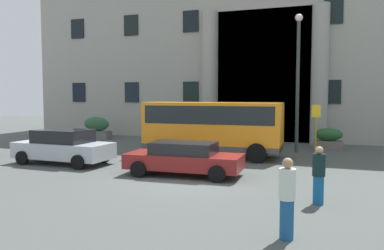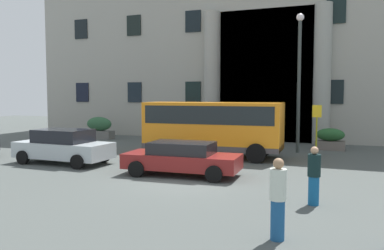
{
  "view_description": "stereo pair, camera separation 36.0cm",
  "coord_description": "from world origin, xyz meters",
  "px_view_note": "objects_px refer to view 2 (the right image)",
  "views": [
    {
      "loc": [
        5.09,
        -13.45,
        3.13
      ],
      "look_at": [
        -1.57,
        4.74,
        1.63
      ],
      "focal_mm": 37.43,
      "sensor_mm": 36.0,
      "label": 1
    },
    {
      "loc": [
        5.43,
        -13.32,
        3.13
      ],
      "look_at": [
        -1.57,
        4.74,
        1.63
      ],
      "focal_mm": 37.43,
      "sensor_mm": 36.0,
      "label": 2
    }
  ],
  "objects_px": {
    "bus_stop_sign": "(317,125)",
    "parked_estate_mid": "(64,146)",
    "hedge_planter_west": "(330,139)",
    "pedestrian_woman_with_bag": "(278,199)",
    "pedestrian_woman_dark_dress": "(314,176)",
    "parked_coupe_end": "(182,158)",
    "hedge_planter_far_west": "(99,128)",
    "orange_minibus": "(213,124)",
    "scooter_by_planter": "(167,152)",
    "lamppost_plaza_centre": "(299,72)"
  },
  "relations": [
    {
      "from": "parked_estate_mid",
      "to": "parked_coupe_end",
      "type": "distance_m",
      "value": 6.05
    },
    {
      "from": "pedestrian_woman_with_bag",
      "to": "bus_stop_sign",
      "type": "bearing_deg",
      "value": 72.28
    },
    {
      "from": "pedestrian_woman_with_bag",
      "to": "lamppost_plaza_centre",
      "type": "bearing_deg",
      "value": 76.72
    },
    {
      "from": "parked_estate_mid",
      "to": "hedge_planter_west",
      "type": "bearing_deg",
      "value": 41.14
    },
    {
      "from": "hedge_planter_far_west",
      "to": "lamppost_plaza_centre",
      "type": "height_order",
      "value": "lamppost_plaza_centre"
    },
    {
      "from": "lamppost_plaza_centre",
      "to": "orange_minibus",
      "type": "bearing_deg",
      "value": -141.26
    },
    {
      "from": "parked_estate_mid",
      "to": "pedestrian_woman_dark_dress",
      "type": "xyz_separation_m",
      "value": [
        11.07,
        -3.02,
        0.06
      ]
    },
    {
      "from": "hedge_planter_far_west",
      "to": "scooter_by_planter",
      "type": "xyz_separation_m",
      "value": [
        8.54,
        -7.13,
        -0.28
      ]
    },
    {
      "from": "pedestrian_woman_dark_dress",
      "to": "orange_minibus",
      "type": "bearing_deg",
      "value": 110.65
    },
    {
      "from": "parked_estate_mid",
      "to": "pedestrian_woman_with_bag",
      "type": "distance_m",
      "value": 12.21
    },
    {
      "from": "bus_stop_sign",
      "to": "parked_estate_mid",
      "type": "relative_size",
      "value": 0.58
    },
    {
      "from": "bus_stop_sign",
      "to": "parked_estate_mid",
      "type": "xyz_separation_m",
      "value": [
        -10.52,
        -5.87,
        -0.82
      ]
    },
    {
      "from": "bus_stop_sign",
      "to": "pedestrian_woman_with_bag",
      "type": "distance_m",
      "value": 12.03
    },
    {
      "from": "hedge_planter_far_west",
      "to": "parked_coupe_end",
      "type": "bearing_deg",
      "value": -43.11
    },
    {
      "from": "pedestrian_woman_dark_dress",
      "to": "pedestrian_woman_with_bag",
      "type": "relative_size",
      "value": 0.94
    },
    {
      "from": "pedestrian_woman_dark_dress",
      "to": "lamppost_plaza_centre",
      "type": "bearing_deg",
      "value": 83.0
    },
    {
      "from": "hedge_planter_west",
      "to": "hedge_planter_far_west",
      "type": "bearing_deg",
      "value": 179.83
    },
    {
      "from": "hedge_planter_far_west",
      "to": "pedestrian_woman_dark_dress",
      "type": "bearing_deg",
      "value": -38.29
    },
    {
      "from": "orange_minibus",
      "to": "bus_stop_sign",
      "type": "bearing_deg",
      "value": 16.69
    },
    {
      "from": "bus_stop_sign",
      "to": "scooter_by_planter",
      "type": "height_order",
      "value": "bus_stop_sign"
    },
    {
      "from": "hedge_planter_far_west",
      "to": "lamppost_plaza_centre",
      "type": "bearing_deg",
      "value": -7.73
    },
    {
      "from": "pedestrian_woman_dark_dress",
      "to": "pedestrian_woman_with_bag",
      "type": "distance_m",
      "value": 3.15
    },
    {
      "from": "hedge_planter_far_west",
      "to": "parked_estate_mid",
      "type": "relative_size",
      "value": 0.46
    },
    {
      "from": "parked_coupe_end",
      "to": "pedestrian_woman_dark_dress",
      "type": "height_order",
      "value": "pedestrian_woman_dark_dress"
    },
    {
      "from": "orange_minibus",
      "to": "scooter_by_planter",
      "type": "bearing_deg",
      "value": -125.77
    },
    {
      "from": "bus_stop_sign",
      "to": "pedestrian_woman_dark_dress",
      "type": "bearing_deg",
      "value": -86.47
    },
    {
      "from": "lamppost_plaza_centre",
      "to": "bus_stop_sign",
      "type": "bearing_deg",
      "value": -52.71
    },
    {
      "from": "hedge_planter_west",
      "to": "pedestrian_woman_with_bag",
      "type": "height_order",
      "value": "pedestrian_woman_with_bag"
    },
    {
      "from": "parked_estate_mid",
      "to": "hedge_planter_far_west",
      "type": "bearing_deg",
      "value": 117.06
    },
    {
      "from": "hedge_planter_west",
      "to": "parked_estate_mid",
      "type": "bearing_deg",
      "value": -140.64
    },
    {
      "from": "orange_minibus",
      "to": "parked_coupe_end",
      "type": "distance_m",
      "value": 4.88
    },
    {
      "from": "scooter_by_planter",
      "to": "orange_minibus",
      "type": "bearing_deg",
      "value": 66.61
    },
    {
      "from": "hedge_planter_west",
      "to": "pedestrian_woman_dark_dress",
      "type": "height_order",
      "value": "pedestrian_woman_dark_dress"
    },
    {
      "from": "parked_estate_mid",
      "to": "scooter_by_planter",
      "type": "relative_size",
      "value": 2.26
    },
    {
      "from": "hedge_planter_far_west",
      "to": "scooter_by_planter",
      "type": "height_order",
      "value": "hedge_planter_far_west"
    },
    {
      "from": "parked_coupe_end",
      "to": "scooter_by_planter",
      "type": "relative_size",
      "value": 2.28
    },
    {
      "from": "parked_coupe_end",
      "to": "pedestrian_woman_with_bag",
      "type": "distance_m",
      "value": 7.2
    },
    {
      "from": "parked_coupe_end",
      "to": "scooter_by_planter",
      "type": "distance_m",
      "value": 3.11
    },
    {
      "from": "orange_minibus",
      "to": "parked_coupe_end",
      "type": "xyz_separation_m",
      "value": [
        0.3,
        -4.77,
        -0.95
      ]
    },
    {
      "from": "parked_coupe_end",
      "to": "hedge_planter_far_west",
      "type": "bearing_deg",
      "value": 134.12
    },
    {
      "from": "scooter_by_planter",
      "to": "pedestrian_woman_dark_dress",
      "type": "relative_size",
      "value": 1.19
    },
    {
      "from": "hedge_planter_west",
      "to": "parked_estate_mid",
      "type": "height_order",
      "value": "parked_estate_mid"
    },
    {
      "from": "parked_estate_mid",
      "to": "pedestrian_woman_dark_dress",
      "type": "distance_m",
      "value": 11.48
    },
    {
      "from": "parked_estate_mid",
      "to": "lamppost_plaza_centre",
      "type": "relative_size",
      "value": 0.61
    },
    {
      "from": "hedge_planter_west",
      "to": "pedestrian_woman_with_bag",
      "type": "xyz_separation_m",
      "value": [
        -0.5,
        -15.2,
        0.32
      ]
    },
    {
      "from": "hedge_planter_far_west",
      "to": "pedestrian_woman_dark_dress",
      "type": "distance_m",
      "value": 19.59
    },
    {
      "from": "orange_minibus",
      "to": "pedestrian_woman_dark_dress",
      "type": "distance_m",
      "value": 9.05
    },
    {
      "from": "parked_estate_mid",
      "to": "pedestrian_woman_with_bag",
      "type": "bearing_deg",
      "value": -28.35
    },
    {
      "from": "bus_stop_sign",
      "to": "scooter_by_planter",
      "type": "distance_m",
      "value": 7.48
    },
    {
      "from": "hedge_planter_west",
      "to": "hedge_planter_far_west",
      "type": "xyz_separation_m",
      "value": [
        -15.36,
        0.05,
        0.15
      ]
    }
  ]
}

